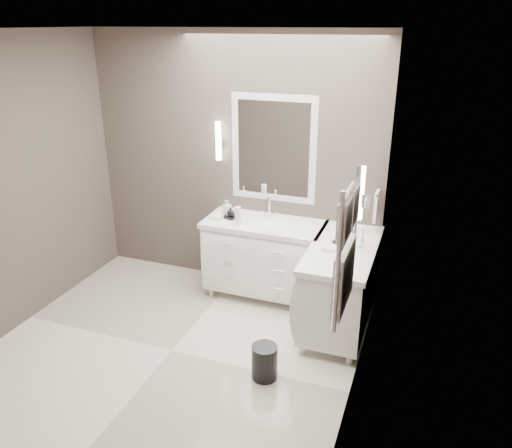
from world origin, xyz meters
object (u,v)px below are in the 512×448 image
(vanity_right, at_px, (341,282))
(waste_bin, at_px, (265,362))
(towel_ladder, at_px, (345,255))
(vanity_back, at_px, (264,254))

(vanity_right, relative_size, waste_bin, 4.12)
(vanity_right, height_order, waste_bin, vanity_right)
(vanity_right, bearing_deg, towel_ladder, -80.16)
(vanity_right, bearing_deg, waste_bin, -114.06)
(vanity_right, xyz_separation_m, towel_ladder, (0.23, -1.30, 0.91))
(towel_ladder, height_order, waste_bin, towel_ladder)
(vanity_back, xyz_separation_m, vanity_right, (0.88, -0.33, 0.00))
(vanity_right, distance_m, towel_ladder, 1.60)
(vanity_right, distance_m, waste_bin, 1.10)
(vanity_back, height_order, waste_bin, vanity_back)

